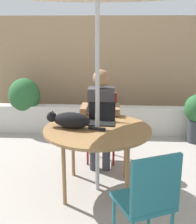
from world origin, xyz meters
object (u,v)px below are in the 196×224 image
Objects in this scene: person_seated at (101,112)px; laptop at (102,117)px; chair_occupied at (102,121)px; potted_plant_by_chair at (25,101)px; patio_table at (97,133)px; cat at (70,120)px; chair_empty at (148,197)px.

person_seated is 0.51m from laptop.
chair_occupied is 1.74m from potted_plant_by_chair.
laptop is (0.03, -0.50, 0.09)m from person_seated.
potted_plant_by_chair is (-1.38, 1.22, -0.17)m from person_seated.
chair_occupied is 0.23m from person_seated.
patio_table is at bearing -54.43° from potted_plant_by_chair.
laptop is 0.34× the size of potted_plant_by_chair.
chair_occupied is 0.97m from cat.
patio_table is 0.88m from chair_occupied.
person_seated is at bearing -41.42° from potted_plant_by_chair.
person_seated reaches higher than chair_empty.
laptop is 2.24m from potted_plant_by_chair.
cat is (-0.33, -0.22, 0.02)m from laptop.
chair_occupied is 2.90× the size of laptop.
patio_table is at bearing -99.12° from laptop.
person_seated reaches higher than patio_table.
patio_table is 1.25× the size of potted_plant_by_chair.
person_seated is 1.35× the size of potted_plant_by_chair.
laptop reaches higher than chair_occupied.
potted_plant_by_chair is at bearing 129.54° from laptop.
chair_occupied is at bearing 71.30° from cat.
chair_occupied is 0.70m from laptop.
chair_occupied and chair_empty have the same top height.
chair_empty is 1.78m from person_seated.
laptop reaches higher than chair_empty.
potted_plant_by_chair is at bearing 119.26° from cat.
person_seated is (0.00, -0.16, 0.17)m from chair_occupied.
potted_plant_by_chair reaches higher than cat.
chair_empty reaches higher than patio_table.
potted_plant_by_chair reaches higher than chair_occupied.
patio_table is at bearing 114.47° from chair_empty.
laptop is at bearing -85.99° from person_seated.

